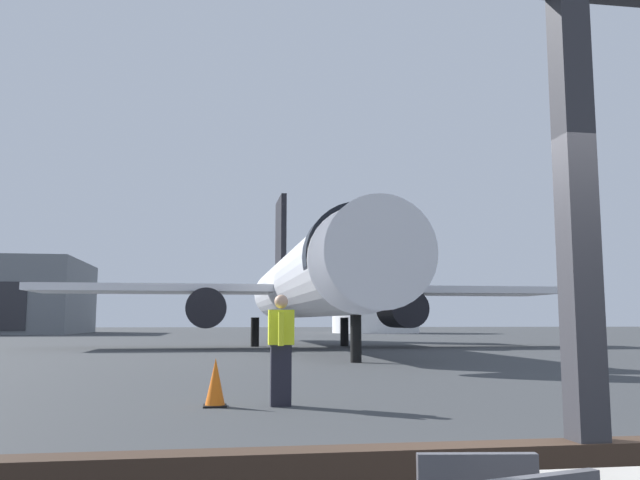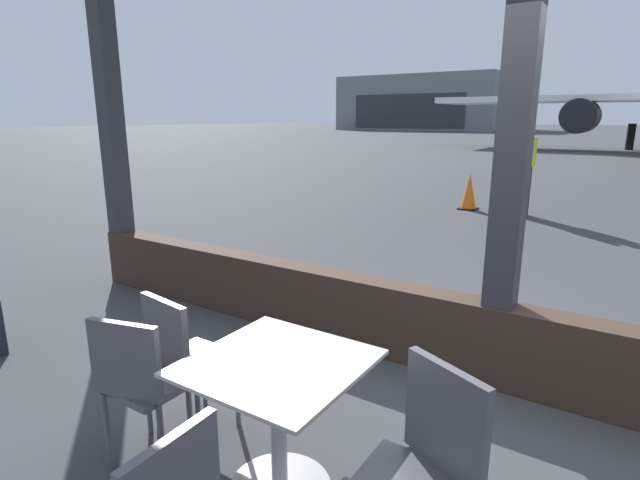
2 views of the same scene
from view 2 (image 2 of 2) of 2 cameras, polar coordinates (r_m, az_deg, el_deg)
name	(u,v)px [view 2 (image 2 of 2)]	position (r m, az deg, el deg)	size (l,w,h in m)	color
ground_plane	(635,144)	(43.41, 32.54, 9.33)	(220.00, 220.00, 0.00)	#383A3D
window_frame	(509,197)	(3.48, 20.97, 4.70)	(8.53, 0.24, 3.72)	#38281E
dining_table	(278,417)	(2.58, -4.82, -19.67)	(0.79, 0.79, 0.73)	#ADA89E
cafe_chair_window_left	(140,377)	(2.84, -19.99, -14.66)	(0.47, 0.47, 0.88)	#4C4C51
cafe_chair_window_right	(425,462)	(2.13, 12.02, -23.72)	(0.50, 0.50, 0.93)	#4C4C51
cafe_chair_aisle_left	(182,353)	(3.04, -15.57, -12.42)	(0.43, 0.43, 0.88)	#4C4C51
ground_crew_worker	(523,169)	(10.31, 22.31, 7.61)	(0.40, 0.57, 1.74)	black
traffic_cone	(469,192)	(10.69, 16.81, 5.30)	(0.36, 0.36, 0.75)	orange
distant_hangar	(430,104)	(83.37, 12.56, 15.06)	(24.22, 17.89, 8.01)	slate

